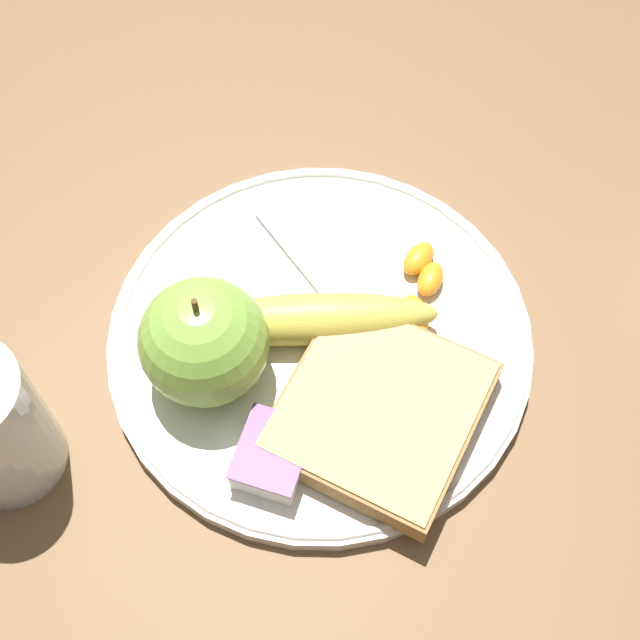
{
  "coord_description": "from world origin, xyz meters",
  "views": [
    {
      "loc": [
        0.26,
        0.08,
        0.52
      ],
      "look_at": [
        0.0,
        0.0,
        0.03
      ],
      "focal_mm": 50.0,
      "sensor_mm": 36.0,
      "label": 1
    }
  ],
  "objects": [
    {
      "name": "orange_segment_4",
      "position": [
        -0.02,
        0.05,
        0.02
      ],
      "size": [
        0.04,
        0.03,
        0.02
      ],
      "color": "orange",
      "rests_on": "plate"
    },
    {
      "name": "orange_segment_2",
      "position": [
        -0.07,
        0.05,
        0.02
      ],
      "size": [
        0.03,
        0.02,
        0.02
      ],
      "color": "orange",
      "rests_on": "plate"
    },
    {
      "name": "orange_segment_1",
      "position": [
        -0.01,
        -0.0,
        0.02
      ],
      "size": [
        0.03,
        0.03,
        0.02
      ],
      "color": "orange",
      "rests_on": "plate"
    },
    {
      "name": "ground_plane",
      "position": [
        0.0,
        0.0,
        0.0
      ],
      "size": [
        3.0,
        3.0,
        0.0
      ],
      "primitive_type": "plane",
      "color": "brown"
    },
    {
      "name": "orange_segment_3",
      "position": [
        -0.06,
        0.06,
        0.02
      ],
      "size": [
        0.03,
        0.02,
        0.01
      ],
      "color": "orange",
      "rests_on": "plate"
    },
    {
      "name": "jam_packet",
      "position": [
        0.09,
        0.0,
        0.02
      ],
      "size": [
        0.05,
        0.04,
        0.02
      ],
      "color": "silver",
      "rests_on": "plate"
    },
    {
      "name": "plate",
      "position": [
        0.0,
        0.0,
        0.01
      ],
      "size": [
        0.28,
        0.28,
        0.01
      ],
      "color": "silver",
      "rests_on": "ground_plane"
    },
    {
      "name": "fork",
      "position": [
        -0.01,
        0.02,
        0.01
      ],
      "size": [
        0.13,
        0.16,
        0.0
      ],
      "rotation": [
        0.0,
        0.0,
        13.49
      ],
      "color": "#B2B2B7",
      "rests_on": "plate"
    },
    {
      "name": "bread_slice",
      "position": [
        0.04,
        0.05,
        0.02
      ],
      "size": [
        0.14,
        0.13,
        0.02
      ],
      "color": "olive",
      "rests_on": "plate"
    },
    {
      "name": "banana",
      "position": [
        0.0,
        -0.01,
        0.03
      ],
      "size": [
        0.09,
        0.17,
        0.03
      ],
      "color": "#E0CC4C",
      "rests_on": "plate"
    },
    {
      "name": "apple",
      "position": [
        0.05,
        -0.06,
        0.05
      ],
      "size": [
        0.08,
        0.08,
        0.09
      ],
      "color": "#84BC47",
      "rests_on": "plate"
    },
    {
      "name": "orange_segment_0",
      "position": [
        -0.01,
        0.04,
        0.02
      ],
      "size": [
        0.02,
        0.03,
        0.02
      ],
      "color": "orange",
      "rests_on": "plate"
    }
  ]
}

